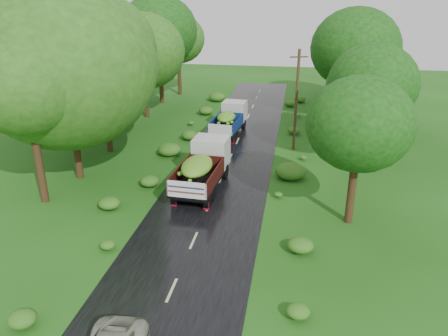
# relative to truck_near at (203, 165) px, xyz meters

# --- Properties ---
(ground) EXTENTS (120.00, 120.00, 0.00)m
(ground) POSITION_rel_truck_near_xyz_m (0.84, -10.36, -1.55)
(ground) COLOR #19460F
(ground) RESTS_ON ground
(road) EXTENTS (6.50, 80.00, 0.02)m
(road) POSITION_rel_truck_near_xyz_m (0.84, -5.36, -1.54)
(road) COLOR black
(road) RESTS_ON ground
(road_lines) EXTENTS (0.12, 69.60, 0.00)m
(road_lines) POSITION_rel_truck_near_xyz_m (0.84, -4.36, -1.52)
(road_lines) COLOR #BFB78C
(road_lines) RESTS_ON road
(truck_near) EXTENTS (2.67, 6.63, 2.73)m
(truck_near) POSITION_rel_truck_near_xyz_m (0.00, 0.00, 0.00)
(truck_near) COLOR black
(truck_near) RESTS_ON ground
(truck_far) EXTENTS (2.62, 6.07, 2.48)m
(truck_far) POSITION_rel_truck_near_xyz_m (-0.14, 11.55, -0.14)
(truck_far) COLOR black
(truck_far) RESTS_ON ground
(utility_pole) EXTENTS (1.31, 0.56, 7.79)m
(utility_pole) POSITION_rel_truck_near_xyz_m (5.50, 8.38, 2.46)
(utility_pole) COLOR #382616
(utility_pole) RESTS_ON ground
(trees_left) EXTENTS (7.45, 33.26, 9.63)m
(trees_left) POSITION_rel_truck_near_xyz_m (-9.37, 9.92, 5.41)
(trees_left) COLOR black
(trees_left) RESTS_ON ground
(trees_right) EXTENTS (5.55, 32.47, 8.66)m
(trees_right) POSITION_rel_truck_near_xyz_m (10.15, 13.35, 4.29)
(trees_right) COLOR black
(trees_right) RESTS_ON ground
(shrubs) EXTENTS (11.90, 44.00, 0.70)m
(shrubs) POSITION_rel_truck_near_xyz_m (0.84, 3.64, -1.20)
(shrubs) COLOR #235D16
(shrubs) RESTS_ON ground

